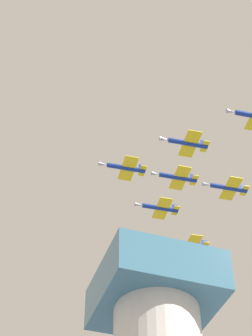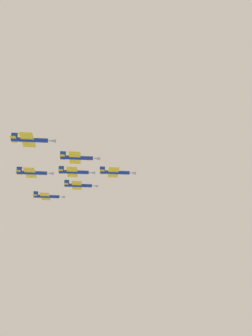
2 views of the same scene
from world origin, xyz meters
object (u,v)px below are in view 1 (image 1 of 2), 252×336
(jet_port_outer, at_px, (177,177))
(jet_center_rear, at_px, (190,244))
(jet_starboard_inner, at_px, (159,208))
(jet_port_inner, at_px, (187,143))
(jet_lead, at_px, (125,168))
(jet_port_trail, at_px, (228,188))

(jet_port_outer, xyz_separation_m, jet_center_rear, (24.50, -13.78, -0.92))
(jet_center_rear, bearing_deg, jet_starboard_inner, 135.00)
(jet_port_inner, height_order, jet_starboard_inner, jet_port_inner)
(jet_lead, bearing_deg, jet_starboard_inner, -45.00)
(jet_starboard_inner, distance_m, jet_port_trail, 20.03)
(jet_center_rear, height_order, jet_port_trail, jet_port_trail)
(jet_port_outer, relative_size, jet_center_rear, 1.00)
(jet_port_inner, xyz_separation_m, jet_center_rear, (37.15, -16.21, -0.69))
(jet_port_trail, bearing_deg, jet_starboard_inner, 50.19)
(jet_starboard_inner, bearing_deg, jet_port_inner, -180.00)
(jet_port_inner, xyz_separation_m, jet_port_outer, (12.65, -2.42, 0.22))
(jet_port_inner, height_order, jet_center_rear, jet_port_inner)
(jet_port_inner, bearing_deg, jet_port_trail, -50.19)
(jet_center_rear, bearing_deg, jet_port_trail, -174.29)
(jet_lead, xyz_separation_m, jet_center_rear, (23.24, -27.83, -1.28))
(jet_starboard_inner, bearing_deg, jet_lead, 135.00)
(jet_port_outer, distance_m, jet_center_rear, 28.13)
(jet_port_inner, relative_size, jet_starboard_inner, 1.00)
(jet_starboard_inner, relative_size, jet_center_rear, 1.00)
(jet_port_inner, distance_m, jet_port_trail, 20.03)
(jet_port_inner, relative_size, jet_port_outer, 1.00)
(jet_port_outer, height_order, jet_port_trail, jet_port_outer)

